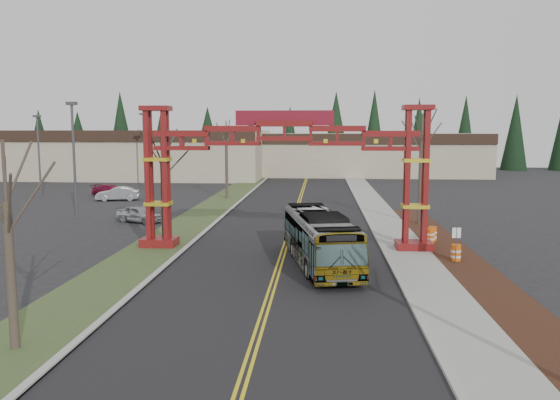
# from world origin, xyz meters

# --- Properties ---
(ground) EXTENTS (200.00, 200.00, 0.00)m
(ground) POSITION_xyz_m (0.00, 0.00, 0.00)
(ground) COLOR black
(ground) RESTS_ON ground
(road) EXTENTS (12.00, 110.00, 0.02)m
(road) POSITION_xyz_m (0.00, 25.00, 0.01)
(road) COLOR black
(road) RESTS_ON ground
(lane_line_left) EXTENTS (0.12, 100.00, 0.01)m
(lane_line_left) POSITION_xyz_m (-0.12, 25.00, 0.03)
(lane_line_left) COLOR gold
(lane_line_left) RESTS_ON road
(lane_line_right) EXTENTS (0.12, 100.00, 0.01)m
(lane_line_right) POSITION_xyz_m (0.12, 25.00, 0.03)
(lane_line_right) COLOR gold
(lane_line_right) RESTS_ON road
(curb_right) EXTENTS (0.30, 110.00, 0.15)m
(curb_right) POSITION_xyz_m (6.15, 25.00, 0.07)
(curb_right) COLOR #A3A39E
(curb_right) RESTS_ON ground
(sidewalk_right) EXTENTS (2.60, 110.00, 0.14)m
(sidewalk_right) POSITION_xyz_m (7.60, 25.00, 0.08)
(sidewalk_right) COLOR gray
(sidewalk_right) RESTS_ON ground
(landscape_strip) EXTENTS (2.60, 50.00, 0.12)m
(landscape_strip) POSITION_xyz_m (10.20, 10.00, 0.06)
(landscape_strip) COLOR black
(landscape_strip) RESTS_ON ground
(grass_median) EXTENTS (4.00, 110.00, 0.08)m
(grass_median) POSITION_xyz_m (-8.00, 25.00, 0.04)
(grass_median) COLOR #354C26
(grass_median) RESTS_ON ground
(curb_left) EXTENTS (0.30, 110.00, 0.15)m
(curb_left) POSITION_xyz_m (-6.15, 25.00, 0.07)
(curb_left) COLOR #A3A39E
(curb_left) RESTS_ON ground
(gateway_arch) EXTENTS (18.20, 1.60, 8.90)m
(gateway_arch) POSITION_xyz_m (0.00, 18.00, 5.98)
(gateway_arch) COLOR #63140D
(gateway_arch) RESTS_ON ground
(retail_building_west) EXTENTS (46.00, 22.30, 7.50)m
(retail_building_west) POSITION_xyz_m (-30.00, 71.96, 3.76)
(retail_building_west) COLOR tan
(retail_building_west) RESTS_ON ground
(retail_building_east) EXTENTS (38.00, 20.30, 7.00)m
(retail_building_east) POSITION_xyz_m (10.00, 79.95, 3.51)
(retail_building_east) COLOR tan
(retail_building_east) RESTS_ON ground
(conifer_treeline) EXTENTS (116.10, 5.60, 13.00)m
(conifer_treeline) POSITION_xyz_m (0.25, 92.00, 6.49)
(conifer_treeline) COLOR black
(conifer_treeline) RESTS_ON ground
(transit_bus) EXTENTS (4.56, 10.94, 2.97)m
(transit_bus) POSITION_xyz_m (2.19, 14.00, 1.48)
(transit_bus) COLOR #A9AAB1
(transit_bus) RESTS_ON ground
(silver_sedan) EXTENTS (1.93, 4.24, 1.35)m
(silver_sedan) POSITION_xyz_m (1.63, 29.15, 0.68)
(silver_sedan) COLOR #A5A8AD
(silver_sedan) RESTS_ON ground
(parked_car_near_a) EXTENTS (4.29, 3.05, 1.36)m
(parked_car_near_a) POSITION_xyz_m (-12.44, 27.25, 0.68)
(parked_car_near_a) COLOR #B6BABF
(parked_car_near_a) RESTS_ON ground
(parked_car_mid_a) EXTENTS (4.87, 3.25, 1.31)m
(parked_car_mid_a) POSITION_xyz_m (-21.58, 44.43, 0.66)
(parked_car_mid_a) COLOR maroon
(parked_car_mid_a) RESTS_ON ground
(parked_car_far_a) EXTENTS (4.69, 2.47, 1.47)m
(parked_car_far_a) POSITION_xyz_m (-19.39, 40.88, 0.73)
(parked_car_far_a) COLOR #B5B7BE
(parked_car_far_a) RESTS_ON ground
(bare_tree_median_near) EXTENTS (3.08, 3.08, 7.07)m
(bare_tree_median_near) POSITION_xyz_m (-8.00, 1.39, 5.01)
(bare_tree_median_near) COLOR #382D26
(bare_tree_median_near) RESTS_ON ground
(bare_tree_median_mid) EXTENTS (3.31, 3.31, 7.74)m
(bare_tree_median_mid) POSITION_xyz_m (-8.00, 19.15, 5.52)
(bare_tree_median_mid) COLOR #382D26
(bare_tree_median_mid) RESTS_ON ground
(bare_tree_median_far) EXTENTS (3.20, 3.20, 8.50)m
(bare_tree_median_far) POSITION_xyz_m (-8.00, 43.17, 6.33)
(bare_tree_median_far) COLOR #382D26
(bare_tree_median_far) RESTS_ON ground
(bare_tree_right_far) EXTENTS (3.28, 3.28, 8.69)m
(bare_tree_right_far) POSITION_xyz_m (10.00, 27.57, 6.48)
(bare_tree_right_far) COLOR #382D26
(bare_tree_right_far) RESTS_ON ground
(light_pole_near) EXTENTS (0.85, 0.42, 9.78)m
(light_pole_near) POSITION_xyz_m (-18.46, 28.91, 5.65)
(light_pole_near) COLOR #3F3F44
(light_pole_near) RESTS_ON ground
(light_pole_mid) EXTENTS (0.79, 0.40, 9.13)m
(light_pole_mid) POSITION_xyz_m (-29.06, 43.06, 5.28)
(light_pole_mid) COLOR #3F3F44
(light_pole_mid) RESTS_ON ground
(light_pole_far) EXTENTS (0.84, 0.42, 9.72)m
(light_pole_far) POSITION_xyz_m (-20.92, 54.67, 5.63)
(light_pole_far) COLOR #3F3F44
(light_pole_far) RESTS_ON ground
(street_sign) EXTENTS (0.48, 0.07, 2.10)m
(street_sign) POSITION_xyz_m (9.69, 14.53, 1.51)
(street_sign) COLOR #3F3F44
(street_sign) RESTS_ON ground
(barrel_south) EXTENTS (0.56, 0.56, 1.04)m
(barrel_south) POSITION_xyz_m (9.84, 15.12, 0.52)
(barrel_south) COLOR #DE5B0C
(barrel_south) RESTS_ON ground
(barrel_mid) EXTENTS (0.56, 0.56, 1.04)m
(barrel_mid) POSITION_xyz_m (9.41, 20.14, 0.52)
(barrel_mid) COLOR #DE5B0C
(barrel_mid) RESTS_ON ground
(barrel_north) EXTENTS (0.57, 0.57, 1.06)m
(barrel_north) POSITION_xyz_m (9.66, 20.73, 0.53)
(barrel_north) COLOR #DE5B0C
(barrel_north) RESTS_ON ground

